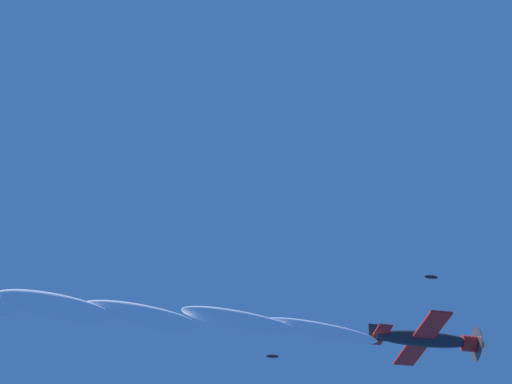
% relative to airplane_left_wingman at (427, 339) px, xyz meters
% --- Properties ---
extents(airplane_left_wingman, '(8.38, 8.25, 4.30)m').
position_rel_airplane_left_wingman_xyz_m(airplane_left_wingman, '(0.00, 0.00, 0.00)').
color(airplane_left_wingman, '#232328').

